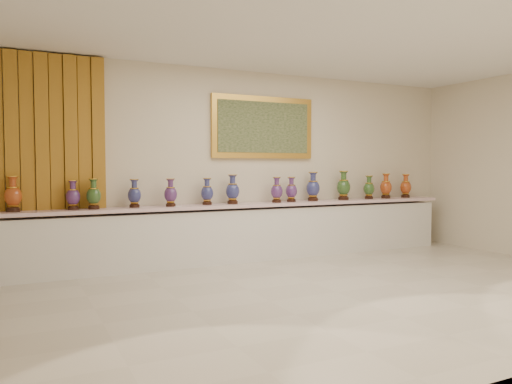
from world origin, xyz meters
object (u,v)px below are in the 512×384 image
vase_0 (13,196)px  vase_2 (94,195)px  counter (253,232)px  vase_1 (73,196)px

vase_0 → vase_2: 0.98m
counter → vase_0: 3.46m
vase_2 → vase_0: bearing=177.5°
vase_0 → vase_1: bearing=-0.8°
vase_1 → vase_2: (0.26, -0.03, 0.01)m
vase_1 → vase_2: size_ratio=0.95×
counter → vase_0: (-3.39, 0.01, 0.67)m
vase_0 → vase_1: size_ratio=1.16×
counter → vase_2: bearing=-179.2°
vase_0 → vase_2: vase_0 is taller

